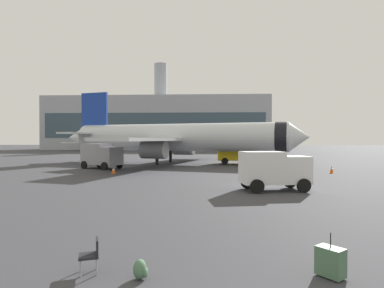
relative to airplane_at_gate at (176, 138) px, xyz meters
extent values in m
cylinder|color=silver|center=(0.23, -0.06, 0.04)|extent=(29.93, 11.67, 3.80)
cone|color=silver|center=(15.84, -4.39, 0.04)|extent=(3.28, 4.12, 3.61)
cone|color=silver|center=(-15.77, 4.37, 0.04)|extent=(4.00, 4.15, 3.42)
cylinder|color=black|center=(13.72, -3.80, 0.04)|extent=(2.38, 4.11, 3.88)
cube|color=silver|center=(1.40, 7.91, -0.26)|extent=(8.90, 16.70, 0.36)
cube|color=silver|center=(-2.87, -7.51, -0.26)|extent=(8.90, 16.70, 0.36)
cylinder|color=gray|center=(0.73, 5.50, -1.56)|extent=(3.67, 2.97, 2.20)
cylinder|color=gray|center=(-2.21, -5.10, -1.56)|extent=(3.67, 2.97, 2.20)
cube|color=#193899|center=(-12.79, 3.54, 3.64)|extent=(4.34, 1.52, 6.40)
cube|color=silver|center=(-12.41, 6.76, 0.64)|extent=(4.11, 6.48, 0.24)
cube|color=silver|center=(-14.12, 0.59, 0.64)|extent=(4.11, 6.48, 0.24)
cylinder|color=black|center=(11.79, -3.27, -2.76)|extent=(0.36, 0.36, 1.80)
cylinder|color=black|center=(-1.06, 2.78, -2.76)|extent=(0.44, 0.44, 1.80)
cylinder|color=black|center=(-2.34, -1.84, -2.76)|extent=(0.44, 0.44, 1.80)
cylinder|color=white|center=(-30.85, 57.81, -0.95)|extent=(17.71, 17.18, 2.77)
cone|color=white|center=(-39.37, 66.01, -0.95)|extent=(3.09, 3.11, 2.64)
cone|color=white|center=(-22.11, 49.42, -0.95)|extent=(3.41, 3.42, 2.50)
cylinder|color=black|center=(-38.21, 64.90, -0.95)|extent=(2.70, 2.75, 2.83)
cube|color=white|center=(-34.37, 53.10, -1.17)|extent=(10.62, 10.85, 0.26)
cube|color=white|center=(-26.27, 61.52, -1.17)|extent=(10.62, 10.85, 0.26)
cylinder|color=gray|center=(-33.10, 54.41, -2.12)|extent=(2.80, 2.78, 1.61)
cylinder|color=gray|center=(-27.54, 60.20, -2.12)|extent=(2.80, 2.78, 1.61)
cube|color=#0C7247|center=(-23.74, 50.98, 1.67)|extent=(2.50, 2.42, 4.67)
cube|color=white|center=(-25.10, 49.05, -0.52)|extent=(4.40, 4.47, 0.18)
cube|color=white|center=(-21.86, 52.41, -0.52)|extent=(4.40, 4.47, 0.18)
cylinder|color=black|center=(-37.16, 63.88, -3.00)|extent=(0.26, 0.26, 1.31)
cylinder|color=black|center=(-31.01, 55.54, -3.00)|extent=(0.32, 0.32, 1.31)
cylinder|color=black|center=(-28.58, 58.06, -3.00)|extent=(0.32, 0.32, 1.31)
cube|color=gray|center=(-6.46, -8.84, -2.14)|extent=(2.53, 2.74, 2.04)
cube|color=#1E232D|center=(-5.83, -9.18, -1.66)|extent=(1.03, 1.77, 0.84)
cube|color=gray|center=(-8.56, -7.68, -1.96)|extent=(3.79, 3.43, 2.40)
cylinder|color=black|center=(-5.80, -7.89, -3.21)|extent=(0.89, 0.63, 0.90)
cylinder|color=black|center=(-6.91, -9.90, -3.21)|extent=(0.89, 0.63, 0.90)
cylinder|color=black|center=(-8.74, -6.27, -3.21)|extent=(0.89, 0.63, 0.90)
cylinder|color=black|center=(-9.85, -8.28, -3.21)|extent=(0.89, 0.63, 0.90)
cube|color=yellow|center=(11.05, 0.42, -2.01)|extent=(1.71, 2.42, 2.29)
cube|color=#1E232D|center=(11.76, 0.43, -1.47)|extent=(0.11, 2.16, 0.95)
cube|color=yellow|center=(8.05, 0.38, -1.81)|extent=(4.35, 2.46, 2.70)
cylinder|color=black|center=(10.97, 1.67, -3.21)|extent=(0.90, 0.23, 0.90)
cylinder|color=black|center=(11.00, -0.83, -3.21)|extent=(0.90, 0.23, 0.90)
cylinder|color=black|center=(6.77, 1.61, -3.21)|extent=(0.90, 0.23, 0.90)
cylinder|color=black|center=(6.80, -0.89, -3.21)|extent=(0.90, 0.23, 0.90)
cube|color=white|center=(10.26, -23.34, -2.27)|extent=(2.08, 2.27, 1.78)
cube|color=#1E232D|center=(10.99, -23.21, -1.85)|extent=(0.39, 1.79, 0.74)
cube|color=white|center=(8.09, -23.72, -2.11)|extent=(2.95, 2.43, 2.10)
cylinder|color=black|center=(10.29, -22.27, -3.21)|extent=(0.92, 0.37, 0.90)
cylinder|color=black|center=(10.66, -24.34, -3.21)|extent=(0.92, 0.37, 0.90)
cylinder|color=black|center=(7.26, -22.80, -3.21)|extent=(0.92, 0.37, 0.90)
cylinder|color=black|center=(7.62, -24.87, -3.21)|extent=(0.92, 0.37, 0.90)
cube|color=#F2590C|center=(-4.89, -13.29, -3.64)|extent=(0.44, 0.44, 0.04)
cone|color=#F2590C|center=(-4.89, -13.29, -3.30)|extent=(0.36, 0.36, 0.64)
cylinder|color=white|center=(-4.89, -13.29, -3.26)|extent=(0.23, 0.23, 0.10)
cube|color=#F2590C|center=(-13.37, 4.49, -3.64)|extent=(0.44, 0.44, 0.04)
cone|color=#F2590C|center=(-13.37, 4.49, -3.34)|extent=(0.36, 0.36, 0.55)
cylinder|color=white|center=(-13.37, 4.49, -3.31)|extent=(0.23, 0.23, 0.10)
cube|color=#F2590C|center=(17.04, -11.71, -3.64)|extent=(0.44, 0.44, 0.04)
cone|color=#F2590C|center=(17.04, -11.71, -3.27)|extent=(0.36, 0.36, 0.70)
cylinder|color=white|center=(17.04, -11.71, -3.23)|extent=(0.23, 0.23, 0.10)
cube|color=#476B4C|center=(7.59, -37.28, -3.27)|extent=(0.72, 0.75, 0.70)
cylinder|color=black|center=(7.59, -37.28, -2.74)|extent=(0.02, 0.02, 0.36)
cylinder|color=black|center=(7.44, -37.11, -3.62)|extent=(0.08, 0.07, 0.08)
cylinder|color=black|center=(7.73, -37.46, -3.62)|extent=(0.08, 0.07, 0.08)
ellipsoid|color=#476B4C|center=(2.93, -37.62, -3.42)|extent=(0.32, 0.40, 0.48)
ellipsoid|color=#476B4C|center=(3.07, -37.62, -3.49)|extent=(0.12, 0.28, 0.24)
cube|color=black|center=(1.56, -37.34, -3.22)|extent=(0.62, 0.62, 0.06)
cube|color=black|center=(1.76, -37.27, -3.00)|extent=(0.21, 0.47, 0.40)
cylinder|color=#999EA5|center=(1.45, -37.59, -3.44)|extent=(0.04, 0.04, 0.44)
cylinder|color=#999EA5|center=(1.32, -37.23, -3.44)|extent=(0.04, 0.04, 0.44)
cylinder|color=#999EA5|center=(1.81, -37.45, -3.44)|extent=(0.04, 0.04, 0.44)
cylinder|color=#999EA5|center=(1.68, -37.09, -3.44)|extent=(0.04, 0.04, 0.44)
cube|color=#9EA3AD|center=(-13.00, 67.65, 5.21)|extent=(74.68, 19.27, 17.73)
cube|color=#334756|center=(-13.00, 57.97, 4.32)|extent=(70.94, 0.10, 7.98)
cylinder|color=#9EA3AD|center=(-12.11, 67.65, 20.07)|extent=(4.40, 4.40, 12.00)
camera|label=1|loc=(4.60, -45.42, -0.27)|focal=30.59mm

